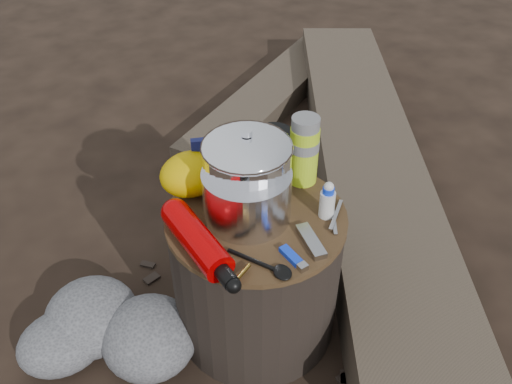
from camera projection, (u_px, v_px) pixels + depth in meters
name	position (u px, v px, depth m)	size (l,w,h in m)	color
ground	(256.00, 320.00, 1.58)	(60.00, 60.00, 0.00)	black
stump	(256.00, 272.00, 1.45)	(0.44, 0.44, 0.41)	black
log_main	(365.00, 159.00, 2.05)	(0.35, 2.06, 0.17)	#40362B
log_small	(269.00, 97.00, 2.49)	(0.22, 1.22, 0.10)	#40362B
foil_windscreen	(247.00, 195.00, 1.28)	(0.21, 0.21, 0.13)	silver
camping_pot	(247.00, 172.00, 1.28)	(0.21, 0.21, 0.21)	white
fuel_bottle	(197.00, 240.00, 1.20)	(0.07, 0.29, 0.07)	#BB0002
thermos	(304.00, 151.00, 1.37)	(0.07, 0.07, 0.19)	#ADD31C
travel_mug	(274.00, 154.00, 1.41)	(0.09, 0.09, 0.13)	black
stuff_sack	(191.00, 174.00, 1.36)	(0.16, 0.13, 0.11)	#D1A500
food_pouch	(213.00, 162.00, 1.38)	(0.10, 0.02, 0.13)	#0E134D
lighter	(291.00, 256.00, 1.20)	(0.02, 0.08, 0.01)	#1136E0
multitool	(311.00, 241.00, 1.24)	(0.03, 0.11, 0.02)	#A4A4A9
pot_grabber	(334.00, 218.00, 1.31)	(0.03, 0.11, 0.01)	#A4A4A9
spork	(254.00, 260.00, 1.20)	(0.03, 0.15, 0.01)	black
squeeze_bottle	(327.00, 201.00, 1.29)	(0.04, 0.04, 0.09)	silver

